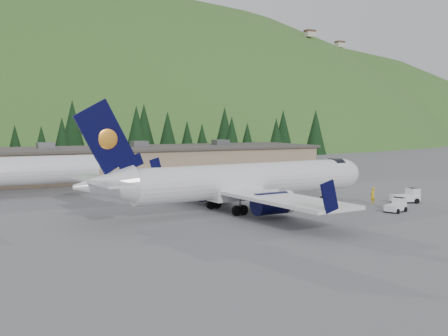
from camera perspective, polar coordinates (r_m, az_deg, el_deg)
The scene contains 8 objects.
ground at distance 59.72m, azimuth 2.54°, elevation -4.26°, with size 600.00×600.00×0.00m, color slate.
airliner at distance 58.76m, azimuth 1.74°, elevation -1.41°, with size 34.39×32.32×11.41m.
baggage_tug_a at distance 60.98m, azimuth 17.12°, elevation -3.67°, with size 2.97×2.35×1.42m.
baggage_tug_b at distance 67.92m, azimuth 18.10°, elevation -2.75°, with size 3.36×2.32×1.68m.
terminal_building at distance 92.97m, azimuth -11.52°, elevation 0.52°, with size 71.00×17.00×6.10m.
ramp_worker at distance 65.87m, azimuth 14.86°, elevation -2.73°, with size 0.69×0.45×1.90m, color gold.
tree_line at distance 115.25m, azimuth -16.14°, elevation 3.29°, with size 112.13×18.31×12.72m.
hills at distance 286.89m, azimuth -8.40°, elevation -14.02°, with size 614.00×330.00×300.00m.
Camera 1 is at (-28.28, -51.75, 9.37)m, focal length 45.00 mm.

